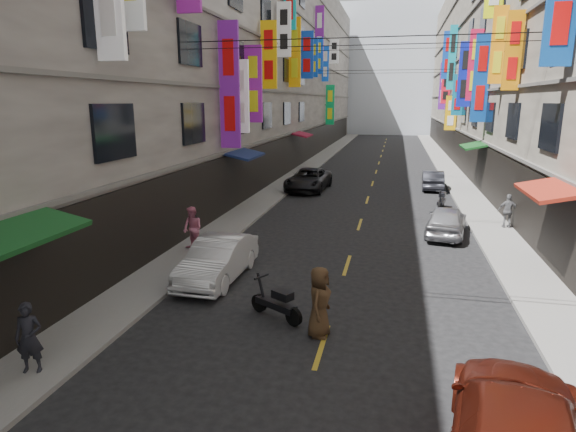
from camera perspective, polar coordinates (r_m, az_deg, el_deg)
The scene contains 19 objects.
sidewalk_left at distance 41.48m, azimuth 2.07°, elevation 5.60°, with size 2.00×90.00×0.12m, color slate.
sidewalk_right at distance 41.05m, azimuth 18.83°, elevation 4.80°, with size 2.00×90.00×0.12m, color slate.
building_row_left at distance 42.76m, azimuth -6.16°, elevation 18.43°, with size 10.14×90.00×19.00m.
building_row_right at distance 41.92m, azimuth 28.38°, elevation 17.07°, with size 10.14×90.00×19.00m.
haze_block at distance 90.57m, azimuth 12.12°, elevation 16.50°, with size 18.00×8.00×22.00m, color silver.
shop_signage at distance 33.22m, azimuth 10.28°, elevation 19.15°, with size 14.00×55.00×12.62m.
street_awnings at distance 24.71m, azimuth 6.16°, elevation 7.05°, with size 13.99×35.20×0.41m.
overhead_cables at distance 28.61m, azimuth 10.10°, elevation 19.43°, with size 14.00×38.04×1.24m.
lane_markings at distance 37.87m, azimuth 10.21°, elevation 4.55°, with size 0.12×80.20×0.01m.
scooter_crossing at distance 13.10m, azimuth -1.35°, elevation -10.30°, with size 1.61×1.01×1.14m.
scooter_far_right at distance 27.46m, azimuth 17.73°, elevation 1.72°, with size 0.66×1.78×1.14m.
car_left_mid at distance 15.92m, azimuth -8.32°, elevation -5.11°, with size 1.47×4.21×1.39m, color silver.
car_left_far at distance 31.65m, azimuth 2.43°, elevation 4.33°, with size 2.36×5.12×1.42m, color black.
car_right_mid at distance 21.98m, azimuth 18.26°, elevation -0.53°, with size 1.57×3.91×1.33m, color #B5B5BA.
car_right_far at distance 33.46m, azimuth 16.77°, elevation 4.12°, with size 1.33×3.82×1.26m, color #282930.
pedestrian_lnear at distance 11.72m, azimuth -28.34°, elevation -12.57°, with size 0.56×0.52×1.55m, color black.
pedestrian_lfar at distance 18.76m, azimuth -11.24°, elevation -1.48°, with size 0.82×0.57×1.70m, color pink.
pedestrian_rfar at distance 23.89m, azimuth 24.64°, elevation 0.54°, with size 0.90×0.51×1.54m, color slate.
pedestrian_crossing at distance 12.06m, azimuth 3.75°, elevation -10.12°, with size 0.88×0.60×1.80m, color #442E1B.
Camera 1 is at (1.49, 1.59, 5.72)m, focal length 30.00 mm.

